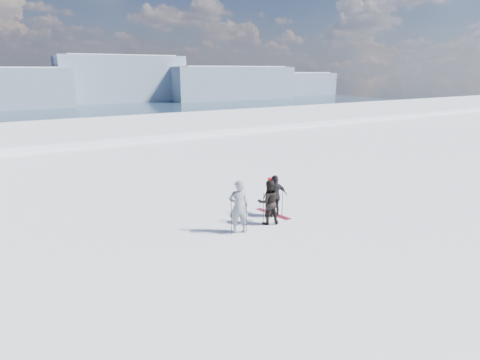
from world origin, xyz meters
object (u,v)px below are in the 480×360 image
at_px(skier_grey, 239,207).
at_px(skier_dark, 268,202).
at_px(skis_loose, 273,214).
at_px(skier_pack, 275,196).

relative_size(skier_grey, skier_dark, 1.14).
distance_m(skier_grey, skis_loose, 2.50).
relative_size(skier_grey, skis_loose, 1.19).
bearing_deg(skier_pack, skis_loose, -98.57).
height_order(skier_grey, skier_pack, skier_grey).
relative_size(skier_dark, skier_pack, 1.01).
xyz_separation_m(skier_dark, skier_pack, (0.66, 0.49, -0.01)).
xyz_separation_m(skier_pack, skis_loose, (0.08, 0.21, -0.85)).
xyz_separation_m(skier_grey, skier_dark, (1.40, 0.15, -0.12)).
height_order(skier_pack, skis_loose, skier_pack).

